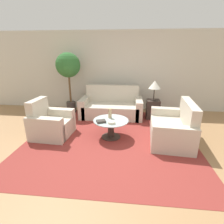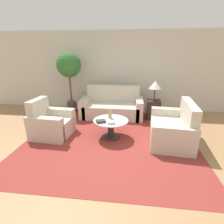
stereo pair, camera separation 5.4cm
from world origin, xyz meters
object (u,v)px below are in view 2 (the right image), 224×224
object	(u,v)px
armchair	(50,124)
table_lamp	(155,85)
coffee_table	(111,126)
vase	(110,113)
sofa_main	(112,107)
book_stack	(101,121)
potted_plant	(69,68)
bowl	(111,123)
loveseat	(174,129)

from	to	relation	value
armchair	table_lamp	bearing A→B (deg)	-56.82
coffee_table	vase	world-z (taller)	vase
sofa_main	vase	distance (m)	1.40
table_lamp	book_stack	xyz separation A→B (m)	(-1.33, -1.57, -0.55)
coffee_table	potted_plant	world-z (taller)	potted_plant
bowl	book_stack	bearing A→B (deg)	168.50
loveseat	potted_plant	xyz separation A→B (m)	(-2.97, 1.69, 1.16)
armchair	coffee_table	world-z (taller)	armchair
book_stack	coffee_table	bearing A→B (deg)	17.38
armchair	loveseat	world-z (taller)	loveseat
armchair	table_lamp	distance (m)	3.06
coffee_table	loveseat	bearing A→B (deg)	0.23
book_stack	potted_plant	bearing A→B (deg)	103.29
book_stack	table_lamp	bearing A→B (deg)	27.58
armchair	bowl	xyz separation A→B (m)	(1.51, -0.17, 0.18)
bowl	book_stack	world-z (taller)	bowl
loveseat	table_lamp	bearing A→B (deg)	-162.00
table_lamp	potted_plant	bearing A→B (deg)	173.69
potted_plant	loveseat	bearing A→B (deg)	-29.61
loveseat	book_stack	world-z (taller)	loveseat
sofa_main	loveseat	xyz separation A→B (m)	(1.59, -1.49, -0.00)
potted_plant	bowl	bearing A→B (deg)	-50.67
armchair	coffee_table	xyz separation A→B (m)	(1.47, 0.05, -0.00)
loveseat	bowl	distance (m)	1.44
loveseat	potted_plant	size ratio (longest dim) A/B	0.75
table_lamp	book_stack	distance (m)	2.13
vase	book_stack	distance (m)	0.35
book_stack	armchair	bearing A→B (deg)	152.49
sofa_main	coffee_table	distance (m)	1.50
armchair	coffee_table	bearing A→B (deg)	-84.12
vase	book_stack	size ratio (longest dim) A/B	0.96
coffee_table	bowl	size ratio (longest dim) A/B	5.07
loveseat	vase	distance (m)	1.51
vase	bowl	distance (m)	0.37
sofa_main	table_lamp	size ratio (longest dim) A/B	3.26
sofa_main	table_lamp	xyz separation A→B (m)	(1.27, -0.10, 0.73)
vase	armchair	bearing A→B (deg)	-172.84
coffee_table	book_stack	bearing A→B (deg)	-140.48
loveseat	bowl	size ratio (longest dim) A/B	9.02
sofa_main	armchair	bearing A→B (deg)	-130.72
armchair	table_lamp	xyz separation A→B (m)	(2.60, 1.45, 0.73)
sofa_main	potted_plant	xyz separation A→B (m)	(-1.39, 0.20, 1.16)
armchair	vase	distance (m)	1.47
loveseat	coffee_table	size ratio (longest dim) A/B	1.78
table_lamp	loveseat	bearing A→B (deg)	-77.11
vase	loveseat	bearing A→B (deg)	-4.89
loveseat	book_stack	size ratio (longest dim) A/B	6.02
sofa_main	loveseat	world-z (taller)	sofa_main
table_lamp	vase	bearing A→B (deg)	-132.50
potted_plant	vase	world-z (taller)	potted_plant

